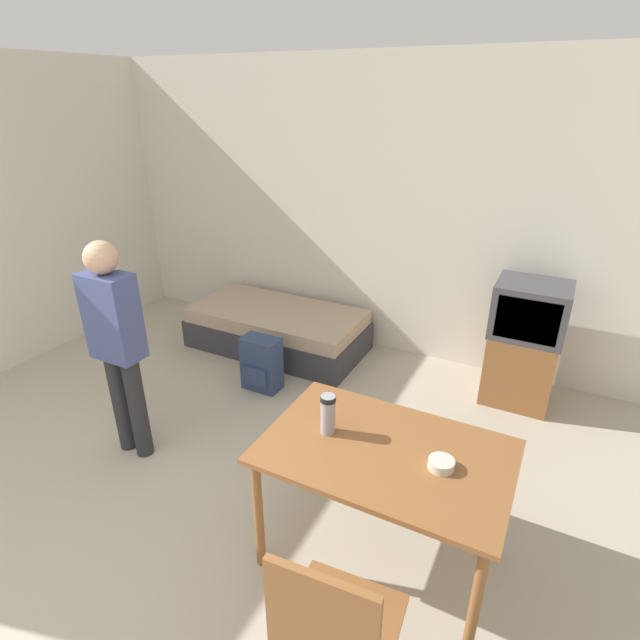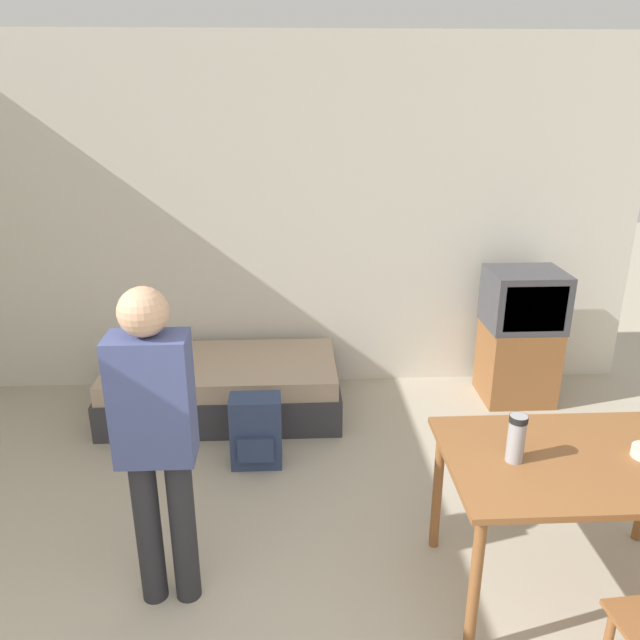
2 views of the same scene
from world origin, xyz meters
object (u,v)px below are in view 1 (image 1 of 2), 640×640
object	(u,v)px
thermos_flask	(328,412)
backpack	(261,364)
dining_table	(385,463)
tv	(524,343)
daybed	(278,329)
wooden_chair	(332,634)
person_standing	(117,339)
mate_bowl	(441,464)

from	to	relation	value
thermos_flask	backpack	distance (m)	1.81
dining_table	thermos_flask	world-z (taller)	thermos_flask
thermos_flask	backpack	size ratio (longest dim) A/B	0.47
tv	backpack	bearing A→B (deg)	-157.04
dining_table	backpack	world-z (taller)	dining_table
daybed	wooden_chair	xyz separation A→B (m)	(1.94, -2.73, 0.34)
person_standing	mate_bowl	distance (m)	2.19
daybed	thermos_flask	size ratio (longest dim) A/B	7.69
person_standing	mate_bowl	world-z (taller)	person_standing
person_standing	backpack	xyz separation A→B (m)	(0.36, 1.12, -0.67)
thermos_flask	mate_bowl	bearing A→B (deg)	0.03
mate_bowl	thermos_flask	bearing A→B (deg)	-179.97
thermos_flask	mate_bowl	distance (m)	0.61
dining_table	wooden_chair	world-z (taller)	wooden_chair
wooden_chair	daybed	bearing A→B (deg)	125.35
dining_table	thermos_flask	distance (m)	0.39
thermos_flask	backpack	xyz separation A→B (m)	(-1.22, 1.17, -0.64)
mate_bowl	tv	bearing A→B (deg)	85.20
tv	mate_bowl	world-z (taller)	tv
person_standing	wooden_chair	bearing A→B (deg)	-23.99
thermos_flask	dining_table	bearing A→B (deg)	1.11
daybed	tv	bearing A→B (deg)	3.17
daybed	mate_bowl	size ratio (longest dim) A/B	13.70
tv	dining_table	xyz separation A→B (m)	(-0.45, -2.01, 0.14)
dining_table	wooden_chair	bearing A→B (deg)	-82.40
mate_bowl	person_standing	bearing A→B (deg)	178.48
tv	person_standing	distance (m)	3.09
daybed	backpack	xyz separation A→B (m)	(0.28, -0.72, 0.03)
daybed	tv	size ratio (longest dim) A/B	1.66
daybed	tv	distance (m)	2.30
tv	wooden_chair	xyz separation A→B (m)	(-0.34, -2.86, 0.02)
tv	person_standing	size ratio (longest dim) A/B	0.66
backpack	daybed	bearing A→B (deg)	111.39
thermos_flask	tv	bearing A→B (deg)	69.05
dining_table	mate_bowl	size ratio (longest dim) A/B	9.82
mate_bowl	wooden_chair	bearing A→B (deg)	-101.37
backpack	mate_bowl	bearing A→B (deg)	-32.75
daybed	person_standing	world-z (taller)	person_standing
daybed	backpack	bearing A→B (deg)	-68.61
daybed	backpack	size ratio (longest dim) A/B	3.59
daybed	thermos_flask	world-z (taller)	thermos_flask
daybed	person_standing	bearing A→B (deg)	-92.43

